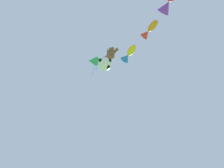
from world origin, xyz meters
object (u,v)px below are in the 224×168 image
fish_kite_tangerine (149,30)px  diamond_kite (96,62)px  soccer_ball_kite (105,64)px  fish_kite_goldfin (129,54)px  teddy_bear_kite (110,54)px

fish_kite_tangerine → diamond_kite: diamond_kite is taller
soccer_ball_kite → diamond_kite: diamond_kite is taller
fish_kite_tangerine → diamond_kite: (-5.63, -0.37, 0.05)m
fish_kite_goldfin → fish_kite_tangerine: (2.76, -1.01, -0.35)m
teddy_bear_kite → fish_kite_goldfin: bearing=69.6°
fish_kite_tangerine → diamond_kite: bearing=-176.2°
teddy_bear_kite → diamond_kite: (-2.17, 0.50, 1.47)m
soccer_ball_kite → teddy_bear_kite: bearing=43.1°
teddy_bear_kite → soccer_ball_kite: bearing=-136.9°
fish_kite_goldfin → fish_kite_tangerine: size_ratio=1.08×
fish_kite_goldfin → diamond_kite: 3.20m
teddy_bear_kite → fish_kite_tangerine: size_ratio=0.90×
soccer_ball_kite → fish_kite_goldfin: size_ratio=0.58×
teddy_bear_kite → fish_kite_tangerine: fish_kite_tangerine is taller
fish_kite_tangerine → fish_kite_goldfin: bearing=160.0°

